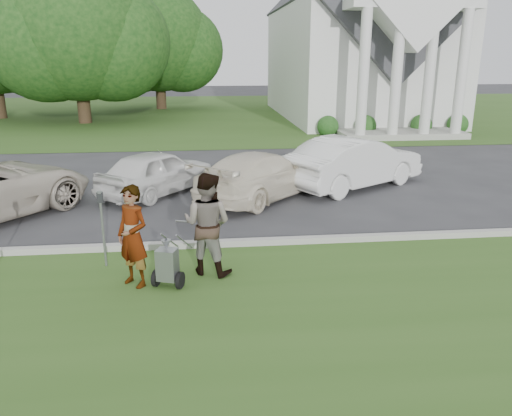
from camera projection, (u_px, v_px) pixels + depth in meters
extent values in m
plane|color=#333335|center=(251.00, 255.00, 10.26)|extent=(120.00, 120.00, 0.00)
cube|color=#33561D|center=(271.00, 332.00, 7.41)|extent=(80.00, 7.00, 0.01)
cube|color=#33561D|center=(215.00, 112.00, 35.93)|extent=(80.00, 30.00, 0.01)
cube|color=#9E9E93|center=(249.00, 243.00, 10.76)|extent=(80.00, 0.18, 0.15)
cube|color=white|center=(351.00, 62.00, 32.97)|extent=(9.00, 16.00, 7.00)
cube|color=#38383D|center=(354.00, 6.00, 31.94)|extent=(9.19, 17.00, 9.19)
cube|color=#9E9E93|center=(400.00, 134.00, 25.21)|extent=(6.20, 2.60, 0.30)
cylinder|color=white|center=(363.00, 77.00, 23.17)|extent=(0.50, 0.50, 6.00)
cylinder|color=white|center=(397.00, 76.00, 23.34)|extent=(0.50, 0.50, 6.00)
cylinder|color=white|center=(429.00, 76.00, 23.50)|extent=(0.50, 0.50, 6.00)
cylinder|color=white|center=(462.00, 76.00, 23.66)|extent=(0.50, 0.50, 6.00)
cube|color=white|center=(413.00, 2.00, 23.21)|extent=(6.20, 2.00, 0.60)
sphere|color=#1E4C19|center=(328.00, 126.00, 25.62)|extent=(1.10, 1.10, 1.10)
sphere|color=#1E4C19|center=(366.00, 126.00, 25.82)|extent=(1.10, 1.10, 1.10)
sphere|color=#1E4C19|center=(421.00, 125.00, 26.13)|extent=(1.10, 1.10, 1.10)
sphere|color=#1E4C19|center=(458.00, 124.00, 26.33)|extent=(1.10, 1.10, 1.10)
cylinder|color=#332316|center=(83.00, 96.00, 29.89)|extent=(0.76, 0.76, 3.20)
sphere|color=#133B12|center=(76.00, 27.00, 28.75)|extent=(8.40, 8.40, 8.40)
sphere|color=#133B12|center=(112.00, 43.00, 29.47)|extent=(6.89, 6.89, 6.89)
sphere|color=#133B12|center=(46.00, 38.00, 28.47)|extent=(7.22, 7.22, 7.22)
sphere|color=#133B12|center=(25.00, 34.00, 31.57)|extent=(7.54, 7.54, 7.54)
cylinder|color=#332316|center=(161.00, 89.00, 37.93)|extent=(0.76, 0.76, 3.00)
sphere|color=#133B12|center=(158.00, 39.00, 36.88)|extent=(7.60, 7.60, 7.60)
sphere|color=#133B12|center=(182.00, 50.00, 37.56)|extent=(6.23, 6.23, 6.23)
sphere|color=#133B12|center=(137.00, 47.00, 36.61)|extent=(6.54, 6.54, 6.54)
cylinder|color=black|center=(156.00, 278.00, 8.86)|extent=(0.17, 0.32, 0.31)
cylinder|color=black|center=(180.00, 280.00, 8.77)|extent=(0.17, 0.32, 0.31)
cylinder|color=#2D2D33|center=(168.00, 279.00, 8.82)|extent=(0.50, 0.20, 0.04)
cube|color=gray|center=(167.00, 264.00, 8.73)|extent=(0.41, 0.37, 0.57)
cone|color=gray|center=(166.00, 244.00, 8.62)|extent=(0.22, 0.22, 0.16)
cylinder|color=#2D2D33|center=(166.00, 240.00, 8.60)|extent=(0.04, 0.04, 0.06)
cylinder|color=gray|center=(170.00, 240.00, 9.15)|extent=(0.27, 0.73, 0.54)
cylinder|color=gray|center=(185.00, 242.00, 9.09)|extent=(0.27, 0.73, 0.54)
cylinder|color=gray|center=(184.00, 221.00, 9.39)|extent=(0.32, 0.13, 0.03)
imported|color=#999999|center=(133.00, 237.00, 8.68)|extent=(0.79, 0.76, 1.83)
imported|color=#999999|center=(207.00, 224.00, 9.18)|extent=(1.16, 1.06, 1.93)
cylinder|color=gray|center=(104.00, 235.00, 9.54)|extent=(0.05, 0.05, 1.31)
cube|color=#2D2D33|center=(100.00, 197.00, 9.32)|extent=(0.11, 0.08, 0.20)
cylinder|color=gray|center=(99.00, 192.00, 9.29)|extent=(0.10, 0.10, 0.03)
imported|color=white|center=(157.00, 172.00, 14.68)|extent=(3.65, 4.00, 1.32)
imported|color=#F2E7CD|center=(261.00, 175.00, 14.26)|extent=(4.47, 4.65, 1.33)
imported|color=white|center=(354.00, 162.00, 15.39)|extent=(4.93, 3.91, 1.57)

